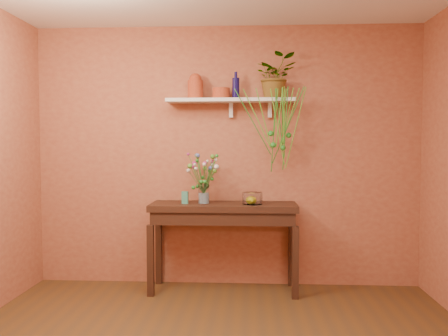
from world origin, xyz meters
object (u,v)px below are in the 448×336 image
(bouquet, at_px, (204,168))
(glass_bowl, at_px, (252,199))
(sideboard, at_px, (224,216))
(blue_bottle, at_px, (236,88))
(terracotta_jug, at_px, (195,87))
(spider_plant, at_px, (275,77))
(glass_vase, at_px, (204,194))

(bouquet, relative_size, glass_bowl, 2.05)
(sideboard, xyz_separation_m, blue_bottle, (0.12, 0.13, 1.29))
(glass_bowl, bearing_deg, terracotta_jug, 163.98)
(terracotta_jug, relative_size, glass_bowl, 1.33)
(blue_bottle, bearing_deg, sideboard, -132.61)
(terracotta_jug, bearing_deg, blue_bottle, -0.30)
(sideboard, distance_m, spider_plant, 1.50)
(terracotta_jug, height_order, blue_bottle, blue_bottle)
(glass_bowl, bearing_deg, sideboard, 172.66)
(glass_bowl, bearing_deg, blue_bottle, 135.87)
(terracotta_jug, height_order, glass_bowl, terracotta_jug)
(spider_plant, bearing_deg, terracotta_jug, -178.44)
(terracotta_jug, height_order, glass_vase, terracotta_jug)
(glass_vase, bearing_deg, terracotta_jug, 125.87)
(blue_bottle, distance_m, bouquet, 0.88)
(spider_plant, bearing_deg, bouquet, -167.74)
(terracotta_jug, relative_size, spider_plant, 0.58)
(terracotta_jug, distance_m, bouquet, 0.84)
(bouquet, xyz_separation_m, glass_bowl, (0.48, -0.03, -0.30))
(spider_plant, height_order, bouquet, spider_plant)
(sideboard, height_order, bouquet, bouquet)
(blue_bottle, distance_m, glass_vase, 1.12)
(glass_vase, xyz_separation_m, glass_bowl, (0.49, -0.03, -0.04))
(terracotta_jug, bearing_deg, glass_vase, -54.13)
(spider_plant, bearing_deg, glass_vase, -167.71)
(blue_bottle, height_order, bouquet, blue_bottle)
(sideboard, relative_size, glass_vase, 6.51)
(blue_bottle, distance_m, glass_bowl, 1.13)
(glass_vase, bearing_deg, bouquet, 31.46)
(terracotta_jug, xyz_separation_m, spider_plant, (0.81, 0.02, 0.10))
(sideboard, xyz_separation_m, terracotta_jug, (-0.29, 0.13, 1.31))
(bouquet, distance_m, glass_bowl, 0.57)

